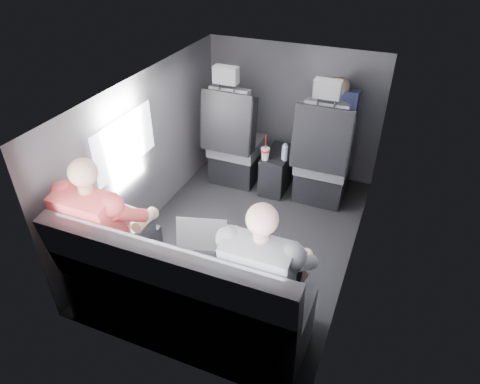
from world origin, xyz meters
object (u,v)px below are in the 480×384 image
at_px(passenger_front_right, 335,120).
at_px(water_bottle, 285,153).
at_px(laptop_black, 281,258).
at_px(front_seat_left, 235,146).
at_px(laptop_silver, 208,235).
at_px(front_seat_right, 322,163).
at_px(soda_cup, 265,153).
at_px(laptop_white, 122,217).
at_px(rear_bench, 184,299).
at_px(center_console, 277,170).
at_px(passenger_rear_right, 266,276).
at_px(passenger_rear_left, 109,230).

bearing_deg(passenger_front_right, water_bottle, -138.51).
relative_size(water_bottle, laptop_black, 0.44).
distance_m(front_seat_left, laptop_silver, 1.70).
distance_m(water_bottle, laptop_black, 1.64).
bearing_deg(laptop_black, front_seat_right, 93.61).
height_order(soda_cup, passenger_front_right, passenger_front_right).
bearing_deg(laptop_white, rear_bench, -21.63).
distance_m(center_console, rear_bench, 1.94).
height_order(laptop_white, laptop_black, laptop_black).
height_order(center_console, passenger_rear_right, passenger_rear_right).
distance_m(passenger_rear_left, passenger_rear_right, 1.11).
bearing_deg(front_seat_right, passenger_front_right, 84.80).
distance_m(water_bottle, passenger_front_right, 0.57).
relative_size(front_seat_left, water_bottle, 7.34).
bearing_deg(water_bottle, front_seat_left, 172.25).
bearing_deg(front_seat_right, passenger_rear_left, -120.07).
height_order(soda_cup, laptop_black, laptop_black).
xyz_separation_m(front_seat_left, passenger_front_right, (0.92, 0.26, 0.34)).
relative_size(rear_bench, laptop_silver, 4.34).
bearing_deg(laptop_black, water_bottle, 106.21).
bearing_deg(passenger_front_right, center_console, -155.27).
relative_size(center_console, passenger_front_right, 0.67).
height_order(front_seat_left, laptop_white, front_seat_left).
height_order(soda_cup, laptop_silver, laptop_silver).
bearing_deg(laptop_white, center_console, 71.01).
distance_m(front_seat_right, laptop_black, 1.66).
bearing_deg(passenger_rear_right, laptop_white, 172.89).
distance_m(laptop_black, passenger_front_right, 1.91).
bearing_deg(passenger_rear_right, center_console, 105.59).
xyz_separation_m(rear_bench, water_bottle, (0.10, 1.83, 0.17)).
bearing_deg(laptop_black, rear_bench, -154.98).
relative_size(laptop_black, passenger_front_right, 0.54).
bearing_deg(passenger_front_right, laptop_black, -87.59).
bearing_deg(passenger_rear_right, soda_cup, 109.50).
bearing_deg(soda_cup, water_bottle, 18.91).
bearing_deg(soda_cup, rear_bench, -87.51).
relative_size(center_console, passenger_rear_left, 0.39).
bearing_deg(passenger_front_right, rear_bench, -102.36).
bearing_deg(center_console, rear_bench, -90.00).
distance_m(soda_cup, passenger_front_right, 0.73).
relative_size(laptop_silver, passenger_rear_left, 0.30).
bearing_deg(soda_cup, laptop_silver, -85.26).
xyz_separation_m(rear_bench, laptop_black, (0.55, 0.26, 0.33)).
distance_m(laptop_black, passenger_rear_right, 0.17).
relative_size(soda_cup, passenger_rear_right, 0.22).
xyz_separation_m(water_bottle, laptop_white, (-0.69, -1.59, 0.15)).
bearing_deg(soda_cup, front_seat_right, 14.29).
bearing_deg(front_seat_right, laptop_black, -86.39).
xyz_separation_m(front_seat_right, laptop_white, (-1.04, -1.67, 0.23)).
height_order(water_bottle, passenger_rear_left, passenger_rear_left).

